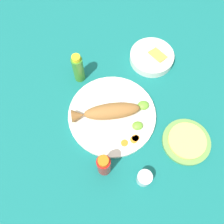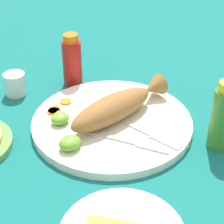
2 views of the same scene
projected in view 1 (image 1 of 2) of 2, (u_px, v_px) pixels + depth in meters
name	position (u px, v px, depth m)	size (l,w,h in m)	color
ground_plane	(112.00, 116.00, 1.01)	(4.00, 4.00, 0.00)	#146B66
main_plate	(112.00, 115.00, 1.00)	(0.35, 0.35, 0.02)	white
fried_fish	(108.00, 112.00, 0.97)	(0.27, 0.07, 0.06)	#996633
fork_near	(105.00, 95.00, 1.03)	(0.04, 0.19, 0.00)	silver
fork_far	(116.00, 94.00, 1.03)	(0.09, 0.17, 0.00)	silver
carrot_slice_near	(124.00, 143.00, 0.94)	(0.03, 0.03, 0.00)	orange
carrot_slice_mid	(135.00, 138.00, 0.95)	(0.03, 0.03, 0.00)	orange
carrot_slice_far	(137.00, 138.00, 0.95)	(0.02, 0.02, 0.00)	orange
carrot_slice_extra	(134.00, 140.00, 0.95)	(0.03, 0.03, 0.00)	orange
lime_wedge_main	(137.00, 126.00, 0.96)	(0.04, 0.04, 0.02)	#6BB233
lime_wedge_side	(143.00, 105.00, 1.00)	(0.05, 0.04, 0.03)	#6BB233
hot_sauce_bottle_red	(104.00, 165.00, 0.86)	(0.05, 0.05, 0.14)	#B21914
hot_sauce_bottle_green	(78.00, 68.00, 1.02)	(0.05, 0.05, 0.15)	#3D8428
salt_cup	(144.00, 178.00, 0.88)	(0.05, 0.05, 0.06)	silver
guacamole_bowl	(152.00, 57.00, 1.11)	(0.19, 0.19, 0.05)	white
tortilla_plate	(186.00, 142.00, 0.96)	(0.19, 0.19, 0.01)	#6B9E4C
tortilla_stack	(187.00, 141.00, 0.95)	(0.14, 0.14, 0.01)	#E0C666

